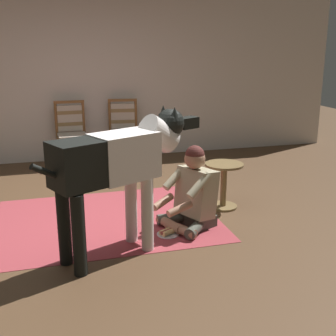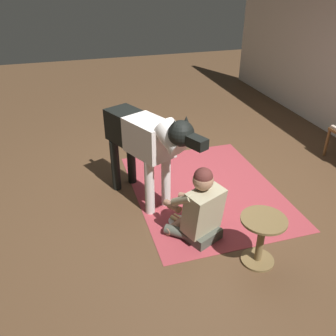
% 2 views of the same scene
% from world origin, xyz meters
% --- Properties ---
extents(ground_plane, '(15.49, 15.49, 0.00)m').
position_xyz_m(ground_plane, '(0.00, 0.00, 0.00)').
color(ground_plane, '#503723').
extents(back_wall, '(8.95, 0.10, 2.60)m').
position_xyz_m(back_wall, '(0.00, 2.97, 1.30)').
color(back_wall, beige).
rests_on(back_wall, ground).
extents(area_rug, '(2.30, 1.79, 0.01)m').
position_xyz_m(area_rug, '(0.08, 0.20, 0.00)').
color(area_rug, '#9A363D').
rests_on(area_rug, ground).
extents(dining_chair_left_of_pair, '(0.48, 0.48, 0.98)m').
position_xyz_m(dining_chair_left_of_pair, '(-0.11, 2.61, 0.54)').
color(dining_chair_left_of_pair, brown).
rests_on(dining_chair_left_of_pair, ground).
extents(dining_chair_right_of_pair, '(0.52, 0.52, 0.98)m').
position_xyz_m(dining_chair_right_of_pair, '(0.69, 2.61, 0.54)').
color(dining_chair_right_of_pair, brown).
rests_on(dining_chair_right_of_pair, ground).
extents(person_sitting_on_floor, '(0.70, 0.62, 0.85)m').
position_xyz_m(person_sitting_on_floor, '(0.90, -0.21, 0.35)').
color(person_sitting_on_floor, '#45483D').
rests_on(person_sitting_on_floor, ground).
extents(large_dog, '(1.57, 0.83, 1.27)m').
position_xyz_m(large_dog, '(0.10, -0.58, 0.84)').
color(large_dog, silver).
rests_on(large_dog, ground).
extents(hot_dog_on_plate, '(0.22, 0.22, 0.06)m').
position_xyz_m(hot_dog_on_plate, '(0.60, -0.35, 0.03)').
color(hot_dog_on_plate, silver).
rests_on(hot_dog_on_plate, ground).
extents(round_side_table, '(0.43, 0.43, 0.52)m').
position_xyz_m(round_side_table, '(1.41, 0.22, 0.31)').
color(round_side_table, brown).
rests_on(round_side_table, ground).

